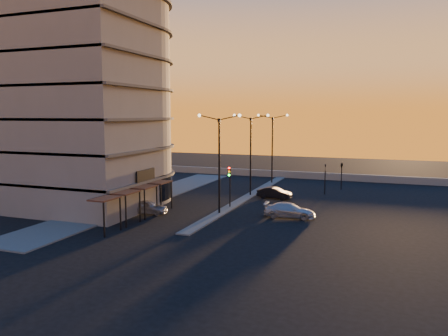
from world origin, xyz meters
TOP-DOWN VIEW (x-y plane):
  - ground at (0.00, 0.00)m, footprint 120.00×120.00m
  - sidewalk_west at (-10.50, 4.00)m, footprint 5.00×40.00m
  - median at (0.00, 10.00)m, footprint 1.20×36.00m
  - parapet at (2.00, 26.00)m, footprint 44.00×0.50m
  - building at (-14.00, 0.03)m, footprint 14.35×17.08m
  - streetlamp_near at (0.00, 0.00)m, footprint 4.32×0.32m
  - streetlamp_mid at (0.00, 10.00)m, footprint 4.32×0.32m
  - streetlamp_far at (0.00, 20.00)m, footprint 4.32×0.32m
  - traffic_light_main at (0.00, 2.87)m, footprint 0.28×0.44m
  - signal_east_a at (8.00, 14.00)m, footprint 0.13×0.16m
  - signal_east_b at (9.50, 18.00)m, footprint 0.42×1.99m
  - car_hatchback at (-6.50, -2.41)m, footprint 4.16×2.26m
  - car_sedan at (3.05, 9.32)m, footprint 3.99×1.75m
  - car_wagon at (6.57, 0.90)m, footprint 4.78×2.24m

SIDE VIEW (x-z plane):
  - ground at x=0.00m, z-range 0.00..0.00m
  - sidewalk_west at x=-10.50m, z-range 0.00..0.12m
  - median at x=0.00m, z-range 0.00..0.12m
  - parapet at x=2.00m, z-range 0.00..1.00m
  - car_sedan at x=3.05m, z-range 0.00..1.27m
  - car_hatchback at x=-6.50m, z-range 0.00..1.34m
  - car_wagon at x=6.57m, z-range 0.00..1.35m
  - signal_east_a at x=8.00m, z-range 0.13..3.73m
  - traffic_light_main at x=0.00m, z-range 0.76..5.01m
  - signal_east_b at x=9.50m, z-range 1.30..4.90m
  - streetlamp_near at x=0.00m, z-range 0.84..10.35m
  - streetlamp_mid at x=0.00m, z-range 0.84..10.35m
  - streetlamp_far at x=0.00m, z-range 0.84..10.35m
  - building at x=-14.00m, z-range -0.59..24.41m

